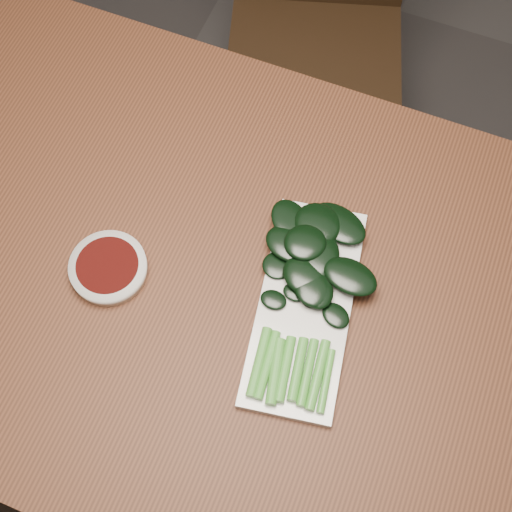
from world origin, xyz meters
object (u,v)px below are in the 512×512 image
(chair_far, at_px, (317,22))
(sauce_bowl, at_px, (109,268))
(gai_lan, at_px, (309,276))
(serving_plate, at_px, (305,306))
(table, at_px, (232,299))

(chair_far, height_order, sauce_bowl, chair_far)
(chair_far, xyz_separation_m, gai_lan, (0.22, -0.72, 0.29))
(chair_far, bearing_deg, sauce_bowl, -111.68)
(sauce_bowl, xyz_separation_m, serving_plate, (0.29, 0.05, -0.01))
(table, bearing_deg, gai_lan, 19.99)
(chair_far, relative_size, gai_lan, 2.67)
(sauce_bowl, distance_m, serving_plate, 0.30)
(sauce_bowl, bearing_deg, gai_lan, 18.09)
(sauce_bowl, bearing_deg, table, 16.88)
(chair_far, relative_size, sauce_bowl, 7.77)
(table, xyz_separation_m, serving_plate, (0.12, 0.00, 0.08))
(table, relative_size, serving_plate, 4.05)
(table, relative_size, sauce_bowl, 12.22)
(table, xyz_separation_m, chair_far, (-0.11, 0.76, -0.19))
(sauce_bowl, distance_m, gai_lan, 0.30)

